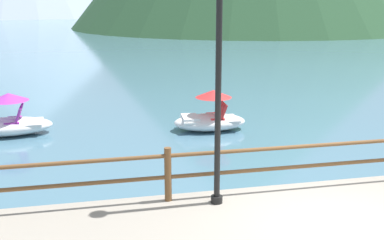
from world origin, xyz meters
TOP-DOWN VIEW (x-y plane):
  - ground_plane at (0.00, 40.00)m, footprint 200.00×200.00m
  - dock_railing at (-0.00, 1.55)m, footprint 23.92×0.12m
  - lamp_post at (-1.59, 1.29)m, footprint 0.28×0.28m
  - pedal_boat_1 at (-0.19, 7.14)m, footprint 2.19×1.24m
  - pedal_boat_2 at (-5.98, 7.87)m, footprint 2.55×1.22m

SIDE VIEW (x-z plane):
  - ground_plane at x=0.00m, z-range 0.00..0.00m
  - pedal_boat_2 at x=-5.98m, z-range -0.23..0.99m
  - pedal_boat_1 at x=-0.19m, z-range -0.21..1.00m
  - dock_railing at x=0.00m, z-range 0.51..1.46m
  - lamp_post at x=-1.59m, z-range 0.83..5.09m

